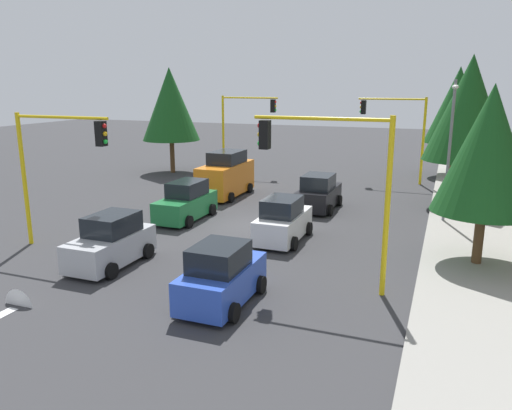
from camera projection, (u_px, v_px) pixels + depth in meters
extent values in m
plane|color=#353538|center=(243.00, 225.00, 24.48)|extent=(120.00, 120.00, 0.00)
cube|color=gray|center=(470.00, 219.00, 25.30)|extent=(80.00, 4.00, 0.15)
cone|color=silver|center=(19.00, 306.00, 15.57)|extent=(0.01, 1.10, 1.10)
cylinder|color=yellow|center=(423.00, 142.00, 33.82)|extent=(0.18, 0.18, 5.94)
cylinder|color=yellow|center=(392.00, 99.00, 33.95)|extent=(0.12, 4.50, 0.12)
cube|color=black|center=(364.00, 107.00, 34.75)|extent=(0.36, 0.32, 0.96)
sphere|color=red|center=(361.00, 103.00, 34.74)|extent=(0.18, 0.18, 0.18)
sphere|color=yellow|center=(361.00, 107.00, 34.81)|extent=(0.18, 0.18, 0.18)
sphere|color=green|center=(361.00, 112.00, 34.89)|extent=(0.18, 0.18, 0.18)
cylinder|color=yellow|center=(387.00, 209.00, 15.72)|extent=(0.18, 0.18, 5.85)
cylinder|color=yellow|center=(320.00, 119.00, 15.86)|extent=(0.12, 4.50, 0.12)
cube|color=black|center=(265.00, 135.00, 16.66)|extent=(0.36, 0.32, 0.96)
sphere|color=red|center=(260.00, 126.00, 16.65)|extent=(0.18, 0.18, 0.18)
sphere|color=yellow|center=(260.00, 135.00, 16.72)|extent=(0.18, 0.18, 0.18)
sphere|color=green|center=(260.00, 143.00, 16.79)|extent=(0.18, 0.18, 0.18)
cylinder|color=yellow|center=(223.00, 134.00, 39.10)|extent=(0.18, 0.18, 5.92)
cylinder|color=yellow|center=(250.00, 98.00, 37.65)|extent=(0.12, 4.50, 0.12)
cube|color=black|center=(273.00, 106.00, 37.12)|extent=(0.36, 0.32, 0.96)
sphere|color=red|center=(275.00, 102.00, 36.98)|extent=(0.18, 0.18, 0.18)
sphere|color=yellow|center=(275.00, 106.00, 37.05)|extent=(0.18, 0.18, 0.18)
sphere|color=green|center=(275.00, 110.00, 37.13)|extent=(0.18, 0.18, 0.18)
cylinder|color=yellow|center=(24.00, 180.00, 21.02)|extent=(0.18, 0.18, 5.65)
cylinder|color=yellow|center=(61.00, 117.00, 19.60)|extent=(0.12, 4.50, 0.12)
cube|color=black|center=(101.00, 134.00, 19.07)|extent=(0.36, 0.32, 0.96)
sphere|color=red|center=(104.00, 126.00, 18.93)|extent=(0.18, 0.18, 0.18)
sphere|color=yellow|center=(105.00, 134.00, 19.00)|extent=(0.18, 0.18, 0.18)
sphere|color=green|center=(105.00, 142.00, 19.08)|extent=(0.18, 0.18, 0.18)
cylinder|color=slate|center=(449.00, 154.00, 24.04)|extent=(0.14, 0.14, 7.00)
cylinder|color=slate|center=(456.00, 83.00, 22.45)|extent=(1.80, 0.10, 0.10)
ellipsoid|color=silver|center=(455.00, 87.00, 21.67)|extent=(0.56, 0.28, 0.20)
cylinder|color=brown|center=(452.00, 158.00, 37.12)|extent=(0.36, 0.36, 2.75)
cone|color=#19511E|center=(457.00, 105.00, 36.19)|extent=(4.39, 4.39, 5.49)
cylinder|color=brown|center=(479.00, 237.00, 18.70)|extent=(0.36, 0.36, 2.34)
cone|color=#19511E|center=(488.00, 149.00, 17.92)|extent=(3.74, 3.74, 4.68)
cylinder|color=brown|center=(462.00, 182.00, 27.87)|extent=(0.36, 0.36, 2.85)
cone|color=#19511E|center=(469.00, 108.00, 26.91)|extent=(4.56, 4.56, 5.70)
cylinder|color=brown|center=(172.00, 155.00, 38.90)|extent=(0.36, 0.36, 2.75)
cone|color=#19511E|center=(170.00, 104.00, 37.97)|extent=(4.40, 4.40, 5.49)
cube|color=orange|center=(226.00, 179.00, 30.67)|extent=(4.80, 1.90, 1.85)
cube|color=black|center=(227.00, 157.00, 30.58)|extent=(2.50, 1.67, 0.76)
cylinder|color=black|center=(231.00, 197.00, 29.15)|extent=(0.60, 0.20, 0.60)
cylinder|color=black|center=(200.00, 195.00, 29.86)|extent=(0.60, 0.20, 0.60)
cylinder|color=black|center=(250.00, 188.00, 31.85)|extent=(0.60, 0.20, 0.60)
cylinder|color=black|center=(221.00, 186.00, 32.56)|extent=(0.60, 0.20, 0.60)
cube|color=white|center=(283.00, 225.00, 21.98)|extent=(3.81, 1.61, 1.05)
cube|color=black|center=(282.00, 206.00, 21.59)|extent=(1.98, 1.42, 0.76)
cylinder|color=black|center=(274.00, 225.00, 23.45)|extent=(0.60, 0.20, 0.60)
cylinder|color=black|center=(309.00, 229.00, 22.84)|extent=(0.60, 0.20, 0.60)
cylinder|color=black|center=(255.00, 239.00, 21.30)|extent=(0.60, 0.20, 0.60)
cylinder|color=black|center=(294.00, 244.00, 20.70)|extent=(0.60, 0.20, 0.60)
cube|color=#1E7238|center=(186.00, 206.00, 25.37)|extent=(4.11, 1.61, 1.05)
cube|color=black|center=(187.00, 188.00, 25.34)|extent=(2.14, 1.42, 0.76)
cylinder|color=black|center=(189.00, 222.00, 24.00)|extent=(0.60, 0.20, 0.60)
cylinder|color=black|center=(158.00, 218.00, 24.61)|extent=(0.60, 0.20, 0.60)
cylinder|color=black|center=(212.00, 210.00, 26.31)|extent=(0.60, 0.20, 0.60)
cylinder|color=black|center=(184.00, 207.00, 26.92)|extent=(0.60, 0.20, 0.60)
cube|color=black|center=(319.00, 197.00, 27.51)|extent=(3.89, 1.74, 1.05)
cube|color=black|center=(318.00, 182.00, 27.12)|extent=(2.02, 1.53, 0.76)
cylinder|color=black|center=(308.00, 198.00, 29.02)|extent=(0.60, 0.20, 0.60)
cylinder|color=black|center=(340.00, 201.00, 28.36)|extent=(0.60, 0.20, 0.60)
cylinder|color=black|center=(296.00, 207.00, 26.83)|extent=(0.60, 0.20, 0.60)
cylinder|color=black|center=(330.00, 210.00, 26.18)|extent=(0.60, 0.20, 0.60)
cube|color=#B2B5BA|center=(111.00, 248.00, 18.94)|extent=(3.79, 1.65, 1.05)
cube|color=black|center=(112.00, 224.00, 18.90)|extent=(1.97, 1.45, 0.76)
cylinder|color=black|center=(111.00, 271.00, 17.66)|extent=(0.60, 0.20, 0.60)
cylinder|color=black|center=(72.00, 265.00, 18.28)|extent=(0.60, 0.20, 0.60)
cylinder|color=black|center=(148.00, 251.00, 19.79)|extent=(0.60, 0.20, 0.60)
cylinder|color=black|center=(111.00, 246.00, 20.41)|extent=(0.60, 0.20, 0.60)
cube|color=blue|center=(222.00, 282.00, 15.66)|extent=(3.61, 1.67, 1.05)
cube|color=black|center=(219.00, 257.00, 15.28)|extent=(1.88, 1.47, 0.76)
cylinder|color=black|center=(212.00, 277.00, 17.08)|extent=(0.60, 0.20, 0.60)
cylinder|color=black|center=(261.00, 285.00, 16.45)|extent=(0.60, 0.20, 0.60)
cylinder|color=black|center=(180.00, 303.00, 15.05)|extent=(0.60, 0.20, 0.60)
cylinder|color=black|center=(234.00, 313.00, 14.42)|extent=(0.60, 0.20, 0.60)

